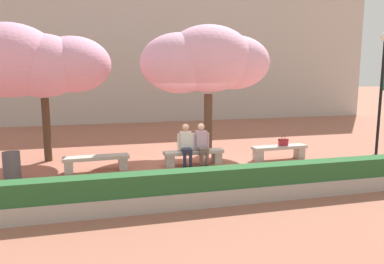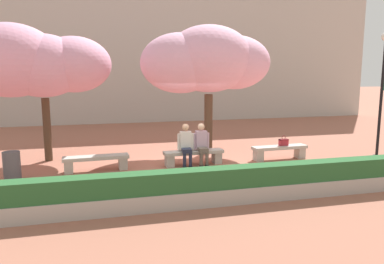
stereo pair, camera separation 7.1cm
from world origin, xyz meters
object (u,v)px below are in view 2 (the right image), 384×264
object	(u,v)px
stone_bench_west_end	(96,161)
cherry_tree_main	(207,61)
person_seated_right	(202,143)
stone_bench_center	(280,150)
stone_bench_near_west	(194,155)
person_seated_left	(186,143)
trash_bin	(12,166)
lamp_post_with_banner	(383,84)
handbag	(284,142)
cherry_tree_secondary	(38,63)

from	to	relation	value
stone_bench_west_end	cherry_tree_main	xyz separation A→B (m)	(3.82, 1.62, 2.91)
person_seated_right	stone_bench_center	bearing A→B (deg)	1.14
stone_bench_center	stone_bench_near_west	bearing A→B (deg)	180.00
person_seated_left	cherry_tree_main	world-z (taller)	cherry_tree_main
stone_bench_west_end	trash_bin	distance (m)	2.21
cherry_tree_main	lamp_post_with_banner	bearing A→B (deg)	-24.46
stone_bench_center	stone_bench_west_end	bearing A→B (deg)	180.00
stone_bench_near_west	lamp_post_with_banner	xyz separation A→B (m)	(6.11, -0.75, 2.15)
handbag	stone_bench_west_end	bearing A→B (deg)	-179.87
stone_bench_west_end	person_seated_right	bearing A→B (deg)	-0.96
handbag	lamp_post_with_banner	distance (m)	3.65
stone_bench_near_west	trash_bin	xyz separation A→B (m)	(-5.10, -0.43, 0.08)
stone_bench_west_end	person_seated_left	xyz separation A→B (m)	(2.68, -0.05, 0.39)
person_seated_left	cherry_tree_main	bearing A→B (deg)	55.60
lamp_post_with_banner	cherry_tree_secondary	bearing A→B (deg)	166.96
person_seated_left	person_seated_right	size ratio (longest dim) A/B	1.00
lamp_post_with_banner	person_seated_right	bearing A→B (deg)	173.20
stone_bench_west_end	stone_bench_near_west	bearing A→B (deg)	0.00
cherry_tree_main	person_seated_right	bearing A→B (deg)	-110.99
person_seated_left	trash_bin	distance (m)	4.87
person_seated_right	cherry_tree_main	size ratio (longest dim) A/B	0.28
cherry_tree_secondary	person_seated_left	bearing A→B (deg)	-22.39
lamp_post_with_banner	stone_bench_near_west	bearing A→B (deg)	172.98
person_seated_left	handbag	distance (m)	3.34
trash_bin	person_seated_right	bearing A→B (deg)	4.04
stone_bench_west_end	stone_bench_center	world-z (taller)	same
person_seated_left	trash_bin	size ratio (longest dim) A/B	1.65
stone_bench_west_end	trash_bin	xyz separation A→B (m)	(-2.17, -0.43, 0.08)
stone_bench_center	person_seated_left	bearing A→B (deg)	-179.04
stone_bench_west_end	stone_bench_near_west	size ratio (longest dim) A/B	1.00
stone_bench_near_west	stone_bench_west_end	bearing A→B (deg)	180.00
stone_bench_center	trash_bin	xyz separation A→B (m)	(-8.04, -0.43, 0.08)
person_seated_right	lamp_post_with_banner	xyz separation A→B (m)	(5.86, -0.70, 1.76)
stone_bench_near_west	trash_bin	size ratio (longest dim) A/B	2.42
stone_bench_west_end	cherry_tree_secondary	xyz separation A→B (m)	(-1.63, 1.72, 2.81)
stone_bench_west_end	person_seated_right	xyz separation A→B (m)	(3.18, -0.05, 0.39)
cherry_tree_main	cherry_tree_secondary	bearing A→B (deg)	178.97
handbag	lamp_post_with_banner	size ratio (longest dim) A/B	0.08
stone_bench_near_west	cherry_tree_secondary	world-z (taller)	cherry_tree_secondary
lamp_post_with_banner	trash_bin	xyz separation A→B (m)	(-11.21, 0.32, -2.07)
cherry_tree_main	trash_bin	distance (m)	6.94
stone_bench_west_end	cherry_tree_secondary	distance (m)	3.68
stone_bench_near_west	trash_bin	distance (m)	5.12
stone_bench_near_west	handbag	size ratio (longest dim) A/B	5.58
stone_bench_west_end	stone_bench_center	size ratio (longest dim) A/B	1.00
person_seated_left	handbag	xyz separation A→B (m)	(3.33, 0.07, -0.12)
cherry_tree_secondary	trash_bin	world-z (taller)	cherry_tree_secondary
stone_bench_near_west	handbag	world-z (taller)	handbag
person_seated_left	cherry_tree_main	size ratio (longest dim) A/B	0.28
person_seated_left	cherry_tree_secondary	xyz separation A→B (m)	(-4.31, 1.77, 2.42)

